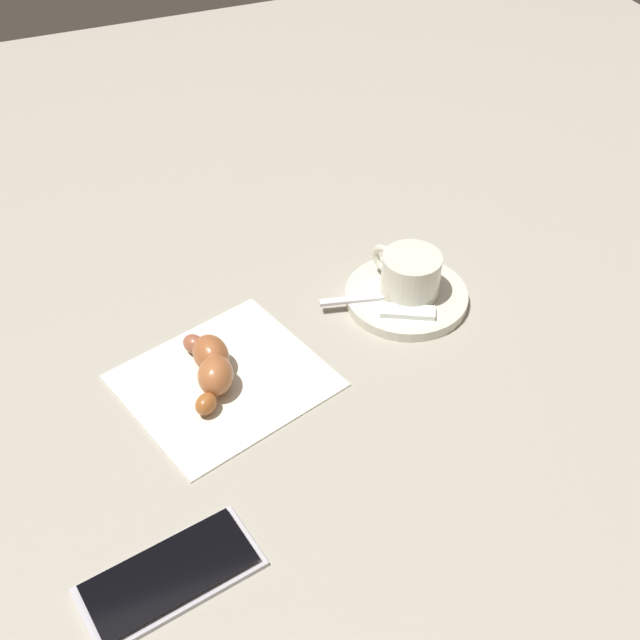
# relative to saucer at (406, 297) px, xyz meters

# --- Properties ---
(ground_plane) EXTENTS (1.80, 1.80, 0.00)m
(ground_plane) POSITION_rel_saucer_xyz_m (-0.10, -0.02, -0.01)
(ground_plane) COLOR #A69F90
(saucer) EXTENTS (0.14, 0.14, 0.01)m
(saucer) POSITION_rel_saucer_xyz_m (0.00, 0.00, 0.00)
(saucer) COLOR silver
(saucer) RESTS_ON ground
(espresso_cup) EXTENTS (0.06, 0.09, 0.05)m
(espresso_cup) POSITION_rel_saucer_xyz_m (0.00, 0.00, 0.03)
(espresso_cup) COLOR silver
(espresso_cup) RESTS_ON saucer
(teaspoon) EXTENTS (0.13, 0.04, 0.01)m
(teaspoon) POSITION_rel_saucer_xyz_m (-0.01, -0.00, 0.01)
(teaspoon) COLOR silver
(teaspoon) RESTS_ON saucer
(sugar_packet) EXTENTS (0.06, 0.04, 0.01)m
(sugar_packet) POSITION_rel_saucer_xyz_m (-0.01, -0.03, 0.01)
(sugar_packet) COLOR white
(sugar_packet) RESTS_ON saucer
(napkin) EXTENTS (0.23, 0.22, 0.00)m
(napkin) POSITION_rel_saucer_xyz_m (-0.22, -0.04, -0.00)
(napkin) COLOR silver
(napkin) RESTS_ON ground
(croissant) EXTENTS (0.06, 0.12, 0.04)m
(croissant) POSITION_rel_saucer_xyz_m (-0.23, -0.04, 0.01)
(croissant) COLOR #A45928
(croissant) RESTS_ON napkin
(cell_phone) EXTENTS (0.16, 0.09, 0.01)m
(cell_phone) POSITION_rel_saucer_xyz_m (-0.33, -0.24, -0.00)
(cell_phone) COLOR #BBB7C0
(cell_phone) RESTS_ON ground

